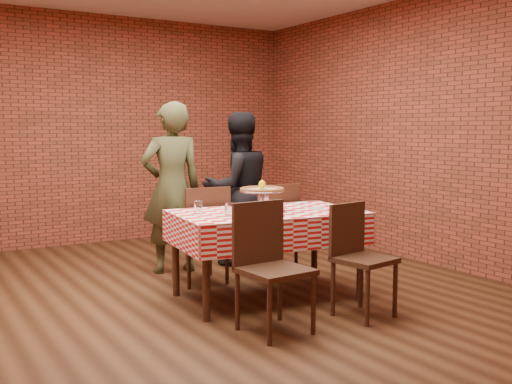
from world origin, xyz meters
TOP-DOWN VIEW (x-y plane):
  - ground at (0.00, 0.00)m, footprint 6.00×6.00m
  - back_wall at (0.00, 3.00)m, footprint 5.50×0.00m
  - table at (0.54, -0.29)m, footprint 1.66×1.11m
  - tablecloth at (0.54, -0.29)m, footprint 1.70×1.15m
  - pizza_stand at (0.51, -0.26)m, footprint 0.47×0.47m
  - pizza at (0.51, -0.26)m, footprint 0.46×0.46m
  - lemon at (0.51, -0.26)m, footprint 0.07×0.07m
  - water_glass_left at (0.12, -0.38)m, footprint 0.08×0.08m
  - water_glass_right at (-0.04, -0.14)m, footprint 0.08×0.08m
  - side_plate at (0.97, -0.41)m, footprint 0.17×0.17m
  - sweetener_packet_a at (1.11, -0.57)m, footprint 0.06×0.05m
  - sweetener_packet_b at (1.11, -0.47)m, footprint 0.05×0.04m
  - condiment_caddy at (0.67, -0.02)m, footprint 0.11×0.10m
  - chair_near_left at (0.11, -1.08)m, footprint 0.48×0.48m
  - chair_near_right at (0.90, -1.13)m, footprint 0.46×0.46m
  - chair_far_left at (0.28, 0.49)m, footprint 0.47×0.47m
  - chair_far_right at (1.00, 0.39)m, footprint 0.46×0.46m
  - diner_olive at (0.23, 1.02)m, footprint 0.68×0.49m
  - diner_black at (0.99, 0.98)m, footprint 0.83×0.67m

SIDE VIEW (x-z plane):
  - ground at x=0.00m, z-range 0.00..0.00m
  - table at x=0.54m, z-range 0.00..0.75m
  - chair_near_right at x=0.90m, z-range 0.00..0.88m
  - chair_far_left at x=0.28m, z-range 0.00..0.93m
  - chair_far_right at x=1.00m, z-range 0.00..0.93m
  - chair_near_left at x=0.11m, z-range 0.00..0.93m
  - tablecloth at x=0.54m, z-range 0.49..0.76m
  - sweetener_packet_a at x=1.11m, z-range 0.76..0.76m
  - sweetener_packet_b at x=1.11m, z-range 0.76..0.76m
  - side_plate at x=0.97m, z-range 0.76..0.77m
  - water_glass_left at x=0.12m, z-range 0.76..0.87m
  - water_glass_right at x=-0.04m, z-range 0.76..0.87m
  - diner_black at x=0.99m, z-range 0.00..1.64m
  - condiment_caddy at x=0.67m, z-range 0.76..0.89m
  - pizza_stand at x=0.51m, z-range 0.76..0.93m
  - diner_olive at x=0.23m, z-range 0.00..1.73m
  - pizza at x=0.51m, z-range 0.92..0.95m
  - lemon at x=0.51m, z-range 0.94..1.02m
  - back_wall at x=0.00m, z-range -1.30..4.20m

